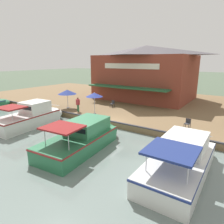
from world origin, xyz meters
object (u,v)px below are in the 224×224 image
(patio_umbrella_by_entrance, at_px, (67,92))
(motorboat_second_along, at_px, (183,158))
(cafe_chair_facing_river, at_px, (112,103))
(patio_umbrella_back_row, at_px, (94,95))
(motorboat_fourth_along, at_px, (33,116))
(person_mid_patio, at_px, (78,103))
(motorboat_distant_upstream, at_px, (85,136))
(waterfront_restaurant, at_px, (145,72))
(cafe_chair_beside_entrance, at_px, (188,123))

(patio_umbrella_by_entrance, xyz_separation_m, motorboat_second_along, (5.89, 15.51, -1.76))
(cafe_chair_facing_river, relative_size, motorboat_second_along, 0.11)
(patio_umbrella_back_row, relative_size, motorboat_fourth_along, 0.32)
(person_mid_patio, height_order, motorboat_distant_upstream, motorboat_distant_upstream)
(patio_umbrella_by_entrance, xyz_separation_m, cafe_chair_facing_river, (-3.50, 4.30, -1.54))
(patio_umbrella_back_row, relative_size, motorboat_second_along, 0.31)
(patio_umbrella_back_row, height_order, person_mid_patio, patio_umbrella_back_row)
(patio_umbrella_back_row, height_order, motorboat_distant_upstream, patio_umbrella_back_row)
(waterfront_restaurant, distance_m, person_mid_patio, 12.73)
(patio_umbrella_back_row, bearing_deg, cafe_chair_beside_entrance, 94.70)
(waterfront_restaurant, xyz_separation_m, patio_umbrella_back_row, (11.95, -0.40, -1.84))
(waterfront_restaurant, bearing_deg, patio_umbrella_by_entrance, -23.27)
(motorboat_distant_upstream, bearing_deg, patio_umbrella_back_row, -146.96)
(cafe_chair_beside_entrance, bearing_deg, motorboat_second_along, 11.48)
(patio_umbrella_by_entrance, relative_size, motorboat_second_along, 0.30)
(waterfront_restaurant, xyz_separation_m, cafe_chair_facing_river, (8.04, -0.66, -3.51))
(patio_umbrella_by_entrance, xyz_separation_m, motorboat_fourth_along, (5.47, 0.77, -1.69))
(waterfront_restaurant, distance_m, cafe_chair_facing_river, 8.80)
(patio_umbrella_back_row, bearing_deg, waterfront_restaurant, 178.07)
(cafe_chair_beside_entrance, height_order, person_mid_patio, person_mid_patio)
(waterfront_restaurant, height_order, patio_umbrella_by_entrance, waterfront_restaurant)
(cafe_chair_facing_river, bearing_deg, motorboat_second_along, 50.03)
(patio_umbrella_back_row, bearing_deg, patio_umbrella_by_entrance, -95.12)
(motorboat_distant_upstream, height_order, motorboat_second_along, motorboat_distant_upstream)
(cafe_chair_facing_river, relative_size, motorboat_distant_upstream, 0.11)
(cafe_chair_beside_entrance, bearing_deg, person_mid_patio, -85.60)
(cafe_chair_beside_entrance, relative_size, person_mid_patio, 0.51)
(patio_umbrella_by_entrance, relative_size, person_mid_patio, 1.41)
(cafe_chair_facing_river, height_order, motorboat_second_along, motorboat_second_along)
(cafe_chair_facing_river, bearing_deg, cafe_chair_beside_entrance, 72.58)
(cafe_chair_beside_entrance, xyz_separation_m, motorboat_second_along, (6.28, 1.27, -0.23))
(waterfront_restaurant, bearing_deg, person_mid_patio, -12.78)
(patio_umbrella_by_entrance, height_order, motorboat_distant_upstream, patio_umbrella_by_entrance)
(waterfront_restaurant, height_order, cafe_chair_beside_entrance, waterfront_restaurant)
(patio_umbrella_by_entrance, xyz_separation_m, person_mid_patio, (0.54, 2.22, -0.98))
(motorboat_fourth_along, xyz_separation_m, motorboat_second_along, (0.42, 14.73, -0.08))
(patio_umbrella_back_row, height_order, cafe_chair_facing_river, patio_umbrella_back_row)
(waterfront_restaurant, bearing_deg, patio_umbrella_back_row, -1.93)
(patio_umbrella_by_entrance, distance_m, cafe_chair_facing_river, 5.76)
(motorboat_second_along, bearing_deg, waterfront_restaurant, -148.83)
(patio_umbrella_back_row, bearing_deg, motorboat_distant_upstream, 33.04)
(cafe_chair_beside_entrance, distance_m, motorboat_second_along, 6.41)
(patio_umbrella_back_row, relative_size, motorboat_distant_upstream, 0.31)
(waterfront_restaurant, height_order, motorboat_fourth_along, waterfront_restaurant)
(motorboat_fourth_along, height_order, motorboat_second_along, motorboat_fourth_along)
(patio_umbrella_back_row, height_order, patio_umbrella_by_entrance, patio_umbrella_back_row)
(cafe_chair_facing_river, bearing_deg, patio_umbrella_by_entrance, -50.85)
(motorboat_distant_upstream, xyz_separation_m, motorboat_second_along, (-0.68, 6.94, -0.01))
(motorboat_distant_upstream, bearing_deg, cafe_chair_beside_entrance, 140.87)
(person_mid_patio, bearing_deg, patio_umbrella_back_row, 93.17)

